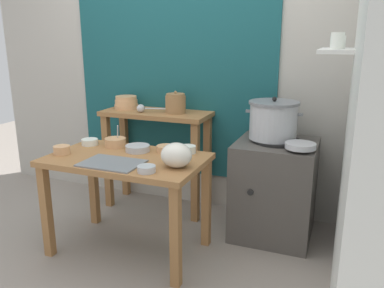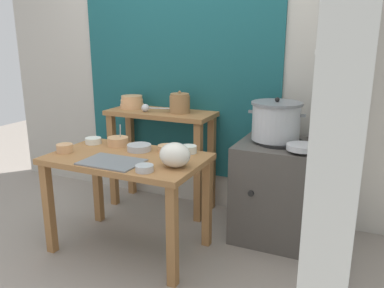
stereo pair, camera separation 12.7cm
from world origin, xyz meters
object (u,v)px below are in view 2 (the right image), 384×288
(prep_bowl_5, at_px, (93,140))
(prep_bowl_6, at_px, (144,168))
(prep_bowl_7, at_px, (167,148))
(prep_bowl_4, at_px, (189,149))
(plastic_bag, at_px, (175,155))
(clay_pot, at_px, (180,103))
(prep_bowl_0, at_px, (118,141))
(wide_pan, at_px, (302,147))
(prep_bowl_2, at_px, (173,153))
(stove_block, at_px, (277,190))
(serving_tray, at_px, (112,162))
(prep_table, at_px, (128,171))
(back_shelf_table, at_px, (161,135))
(bowl_stack_enamel, at_px, (132,102))
(prep_bowl_3, at_px, (65,148))
(prep_bowl_1, at_px, (139,147))
(ladle, at_px, (146,108))
(steamer_pot, at_px, (276,121))

(prep_bowl_5, relative_size, prep_bowl_6, 1.09)
(prep_bowl_5, distance_m, prep_bowl_7, 0.63)
(prep_bowl_4, distance_m, prep_bowl_6, 0.49)
(plastic_bag, bearing_deg, prep_bowl_4, 99.28)
(clay_pot, height_order, prep_bowl_0, clay_pot)
(prep_bowl_4, bearing_deg, prep_bowl_0, -175.35)
(wide_pan, bearing_deg, prep_bowl_2, -157.48)
(stove_block, height_order, prep_bowl_0, prep_bowl_0)
(serving_tray, bearing_deg, plastic_bag, 13.03)
(prep_bowl_7, bearing_deg, stove_block, 30.16)
(prep_bowl_5, xyz_separation_m, prep_bowl_6, (0.71, -0.40, -0.00))
(clay_pot, bearing_deg, prep_bowl_4, -57.90)
(prep_table, distance_m, prep_bowl_5, 0.48)
(back_shelf_table, xyz_separation_m, prep_bowl_2, (0.46, -0.65, 0.07))
(back_shelf_table, distance_m, prep_bowl_7, 0.66)
(prep_bowl_7, bearing_deg, bowl_stack_enamel, 138.81)
(prep_bowl_2, distance_m, prep_bowl_3, 0.81)
(bowl_stack_enamel, bearing_deg, prep_bowl_4, -33.69)
(wide_pan, height_order, prep_bowl_4, wide_pan)
(prep_bowl_6, bearing_deg, clay_pot, 103.84)
(bowl_stack_enamel, height_order, wide_pan, bowl_stack_enamel)
(prep_bowl_5, bearing_deg, prep_bowl_4, 5.65)
(prep_table, bearing_deg, prep_bowl_1, 88.06)
(ladle, relative_size, prep_bowl_7, 1.85)
(plastic_bag, bearing_deg, prep_bowl_1, 151.11)
(prep_table, bearing_deg, steamer_pot, 36.49)
(prep_bowl_0, relative_size, prep_bowl_3, 1.48)
(serving_tray, height_order, prep_bowl_7, prep_bowl_7)
(back_shelf_table, xyz_separation_m, bowl_stack_enamel, (-0.32, 0.04, 0.27))
(prep_bowl_3, bearing_deg, prep_bowl_1, 28.98)
(prep_bowl_1, height_order, prep_bowl_2, prep_bowl_2)
(prep_bowl_4, bearing_deg, serving_tray, -131.35)
(ladle, height_order, plastic_bag, ladle)
(prep_bowl_6, bearing_deg, serving_tray, 168.12)
(ladle, distance_m, prep_bowl_2, 0.82)
(serving_tray, bearing_deg, prep_table, 87.72)
(back_shelf_table, relative_size, serving_tray, 2.40)
(prep_bowl_6, bearing_deg, prep_bowl_0, 138.92)
(bowl_stack_enamel, relative_size, prep_bowl_1, 1.22)
(clay_pot, height_order, serving_tray, clay_pot)
(clay_pot, height_order, ladle, clay_pot)
(bowl_stack_enamel, xyz_separation_m, ladle, (0.22, -0.12, -0.02))
(stove_block, relative_size, prep_bowl_4, 6.79)
(back_shelf_table, xyz_separation_m, prep_bowl_7, (0.36, -0.56, 0.07))
(ladle, xyz_separation_m, wide_pan, (1.38, -0.23, -0.14))
(prep_bowl_1, bearing_deg, stove_block, 27.62)
(prep_bowl_6, bearing_deg, wide_pan, 39.30)
(steamer_pot, bearing_deg, prep_bowl_5, -159.72)
(back_shelf_table, relative_size, prep_bowl_0, 5.54)
(ladle, height_order, prep_bowl_5, ladle)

